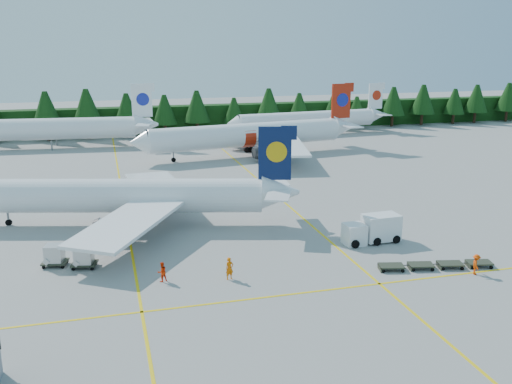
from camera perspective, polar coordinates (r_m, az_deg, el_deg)
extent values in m
plane|color=#979792|center=(53.25, 3.47, -7.31)|extent=(320.00, 320.00, 0.00)
cube|color=yellow|center=(69.65, -12.91, -2.27)|extent=(0.25, 120.00, 0.01)
cube|color=yellow|center=(73.01, 2.95, -1.11)|extent=(0.25, 120.00, 0.01)
cube|color=yellow|center=(48.08, 5.77, -9.89)|extent=(80.00, 0.25, 0.01)
cube|color=black|center=(130.78, -8.09, 7.22)|extent=(220.00, 4.00, 6.00)
cylinder|color=white|center=(65.22, -13.79, -0.36)|extent=(32.25, 11.90, 3.81)
cube|color=#08153E|center=(62.43, 1.89, 3.88)|extent=(3.58, 1.24, 5.90)
cube|color=white|center=(72.46, -10.14, 0.88)|extent=(6.52, 14.57, 1.08)
cylinder|color=slate|center=(70.71, -11.95, -0.67)|extent=(3.64, 2.75, 2.00)
cube|color=white|center=(57.19, -12.77, -3.04)|extent=(12.51, 15.09, 1.08)
cylinder|color=slate|center=(60.40, -13.96, -3.48)|extent=(3.64, 2.75, 2.00)
cylinder|color=slate|center=(69.78, -23.53, -2.44)|extent=(0.23, 0.23, 1.62)
cylinder|color=white|center=(102.48, -0.95, 5.72)|extent=(35.99, 9.36, 4.21)
cone|color=white|center=(96.82, -11.62, 4.88)|extent=(3.52, 4.59, 4.21)
cube|color=#AF1F0B|center=(110.67, 8.50, 8.99)|extent=(4.01, 0.94, 6.52)
cube|color=white|center=(111.93, -1.21, 6.17)|extent=(12.66, 16.93, 1.19)
cylinder|color=slate|center=(108.79, -1.67, 5.13)|extent=(3.86, 2.70, 2.21)
cube|color=white|center=(95.85, 2.87, 4.68)|extent=(8.86, 16.61, 1.19)
cylinder|color=slate|center=(97.75, 1.01, 4.02)|extent=(3.86, 2.70, 2.21)
cylinder|color=slate|center=(98.66, -8.26, 3.51)|extent=(0.25, 0.25, 1.79)
cylinder|color=white|center=(117.21, -20.65, 5.90)|extent=(35.38, 7.45, 4.13)
cube|color=white|center=(114.51, -11.36, 8.98)|extent=(3.94, 0.73, 6.41)
cylinder|color=white|center=(126.22, 5.11, 7.19)|extent=(31.68, 6.69, 3.70)
cone|color=white|center=(119.88, -2.30, 6.83)|extent=(2.93, 3.93, 3.70)
cube|color=white|center=(133.99, 11.86, 9.37)|extent=(3.53, 0.66, 5.74)
cylinder|color=slate|center=(121.94, -0.02, 5.75)|extent=(0.22, 0.22, 1.48)
cube|color=white|center=(58.89, 9.79, -4.19)|extent=(2.13, 2.13, 2.13)
cube|color=black|center=(58.72, 9.82, -3.72)|extent=(1.82, 2.01, 0.91)
cube|color=white|center=(60.18, 12.39, -3.45)|extent=(3.76, 2.41, 2.64)
cube|color=#2E3325|center=(53.34, 13.39, -7.19)|extent=(2.47, 1.85, 0.13)
cube|color=#2E3325|center=(54.29, 16.18, -6.99)|extent=(2.47, 1.85, 0.13)
cube|color=#2E3325|center=(55.35, 18.86, -6.78)|extent=(2.47, 1.85, 0.13)
cube|color=#2E3325|center=(56.54, 21.43, -6.56)|extent=(2.47, 1.85, 0.13)
cube|color=#2E3325|center=(55.99, -19.45, -6.60)|extent=(2.53, 2.15, 0.14)
cube|color=#B9BCBE|center=(55.70, -19.52, -5.78)|extent=(1.85, 1.81, 1.55)
cube|color=#2E3325|center=(54.77, -16.78, -6.85)|extent=(2.53, 2.15, 0.14)
cube|color=#B9BCBE|center=(54.47, -16.84, -6.02)|extent=(1.85, 1.81, 1.55)
imported|color=#EC6404|center=(49.85, -2.66, -7.65)|extent=(0.83, 0.65, 2.00)
imported|color=#F42F05|center=(50.09, -9.39, -7.88)|extent=(1.04, 0.94, 1.75)
imported|color=#E84004|center=(54.44, 21.15, -6.78)|extent=(0.78, 0.91, 1.86)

